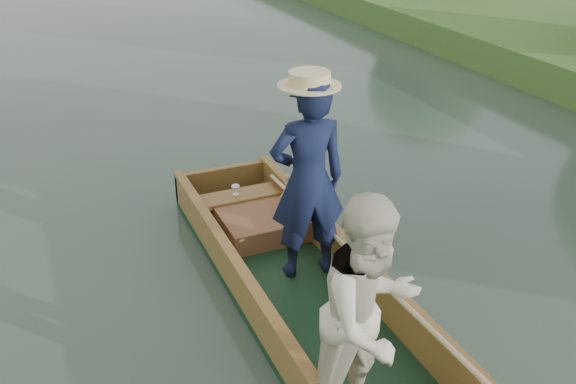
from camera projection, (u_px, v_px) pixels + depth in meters
name	position (u px, v px, depth m)	size (l,w,h in m)	color
ground	(316.00, 322.00, 5.38)	(120.00, 120.00, 0.00)	#283D30
punt	(324.00, 267.00, 4.98)	(1.23, 5.00, 1.95)	black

